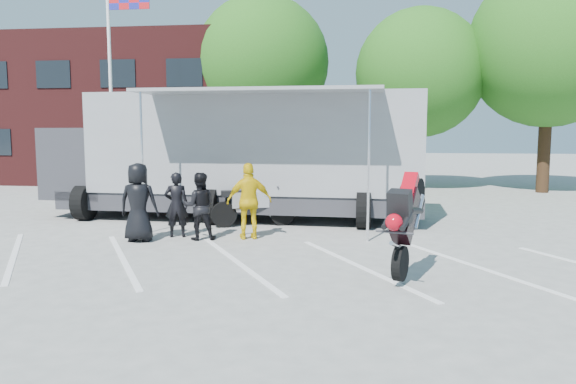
% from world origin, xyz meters
% --- Properties ---
extents(ground, '(100.00, 100.00, 0.00)m').
position_xyz_m(ground, '(0.00, 0.00, 0.00)').
color(ground, '#9E9E99').
rests_on(ground, ground).
extents(parking_bay_lines, '(18.09, 13.33, 0.01)m').
position_xyz_m(parking_bay_lines, '(0.00, 1.00, 0.01)').
color(parking_bay_lines, white).
rests_on(parking_bay_lines, ground).
extents(office_building, '(18.00, 8.00, 7.00)m').
position_xyz_m(office_building, '(-10.00, 18.00, 3.50)').
color(office_building, '#451616').
rests_on(office_building, ground).
extents(flagpole, '(1.61, 0.12, 8.00)m').
position_xyz_m(flagpole, '(-6.24, 10.00, 5.05)').
color(flagpole, white).
rests_on(flagpole, ground).
extents(tree_left, '(6.12, 6.12, 8.64)m').
position_xyz_m(tree_left, '(-2.00, 16.00, 5.57)').
color(tree_left, '#382314').
rests_on(tree_left, ground).
extents(tree_mid, '(5.44, 5.44, 7.68)m').
position_xyz_m(tree_mid, '(5.00, 15.00, 4.94)').
color(tree_mid, '#382314').
rests_on(tree_mid, ground).
extents(tree_right, '(6.46, 6.46, 9.12)m').
position_xyz_m(tree_right, '(10.00, 14.50, 5.88)').
color(tree_right, '#382314').
rests_on(tree_right, ground).
extents(transporter_truck, '(11.68, 6.00, 3.64)m').
position_xyz_m(transporter_truck, '(-0.91, 6.38, 0.00)').
color(transporter_truck, gray).
rests_on(transporter_truck, ground).
extents(parked_motorcycle, '(2.47, 1.51, 1.23)m').
position_xyz_m(parked_motorcycle, '(-0.28, 5.10, 0.00)').
color(parked_motorcycle, '#B7B7BC').
rests_on(parked_motorcycle, ground).
extents(stunt_bike_rider, '(1.33, 1.88, 2.01)m').
position_xyz_m(stunt_bike_rider, '(3.51, 0.41, 0.00)').
color(stunt_bike_rider, black).
rests_on(stunt_bike_rider, ground).
extents(spectator_leather_a, '(0.93, 0.63, 1.86)m').
position_xyz_m(spectator_leather_a, '(-2.56, 2.77, 0.93)').
color(spectator_leather_a, black).
rests_on(spectator_leather_a, ground).
extents(spectator_leather_b, '(0.65, 0.51, 1.59)m').
position_xyz_m(spectator_leather_b, '(-1.86, 3.39, 0.80)').
color(spectator_leather_b, black).
rests_on(spectator_leather_b, ground).
extents(spectator_leather_c, '(0.92, 0.80, 1.61)m').
position_xyz_m(spectator_leather_c, '(-1.21, 3.16, 0.81)').
color(spectator_leather_c, black).
rests_on(spectator_leather_c, ground).
extents(spectator_hivis, '(1.16, 0.75, 1.83)m').
position_xyz_m(spectator_hivis, '(-0.05, 3.39, 0.92)').
color(spectator_hivis, yellow).
rests_on(spectator_hivis, ground).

